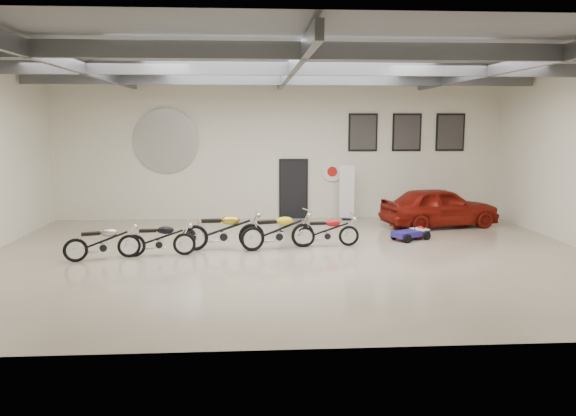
{
  "coord_description": "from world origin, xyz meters",
  "views": [
    {
      "loc": [
        -0.98,
        -14.13,
        3.42
      ],
      "look_at": [
        0.0,
        1.2,
        1.1
      ],
      "focal_mm": 35.0,
      "sensor_mm": 36.0,
      "label": 1
    }
  ],
  "objects": [
    {
      "name": "poster_mid",
      "position": [
        4.6,
        5.96,
        3.1
      ],
      "size": [
        1.05,
        0.08,
        1.35
      ],
      "primitive_type": null,
      "color": "black",
      "rests_on": "back_wall"
    },
    {
      "name": "go_kart",
      "position": [
        3.8,
        1.99,
        0.26
      ],
      "size": [
        1.54,
        1.26,
        0.51
      ],
      "primitive_type": null,
      "rotation": [
        0.0,
        0.0,
        0.52
      ],
      "color": "navy",
      "rests_on": "floor"
    },
    {
      "name": "banner_stand",
      "position": [
        2.38,
        5.5,
        0.97
      ],
      "size": [
        0.56,
        0.31,
        1.93
      ],
      "primitive_type": null,
      "rotation": [
        0.0,
        0.0,
        -0.21
      ],
      "color": "white",
      "rests_on": "floor"
    },
    {
      "name": "motorcycle_silver",
      "position": [
        -4.77,
        0.0,
        0.48
      ],
      "size": [
        1.94,
        1.14,
        0.96
      ],
      "primitive_type": null,
      "rotation": [
        0.0,
        0.0,
        0.33
      ],
      "color": "silver",
      "rests_on": "floor"
    },
    {
      "name": "vintage_car",
      "position": [
        5.25,
        4.0,
        0.67
      ],
      "size": [
        2.32,
        4.15,
        1.34
      ],
      "primitive_type": "imported",
      "rotation": [
        0.0,
        0.0,
        1.77
      ],
      "color": "maroon",
      "rests_on": "floor"
    },
    {
      "name": "oil_sign",
      "position": [
        1.9,
        5.95,
        1.7
      ],
      "size": [
        0.72,
        0.1,
        0.72
      ],
      "primitive_type": null,
      "color": "white",
      "rests_on": "back_wall"
    },
    {
      "name": "logo_plaque",
      "position": [
        -4.0,
        5.95,
        2.8
      ],
      "size": [
        2.3,
        0.06,
        1.16
      ],
      "primitive_type": null,
      "color": "silver",
      "rests_on": "back_wall"
    },
    {
      "name": "poster_right",
      "position": [
        6.2,
        5.96,
        3.1
      ],
      "size": [
        1.05,
        0.08,
        1.35
      ],
      "primitive_type": null,
      "color": "black",
      "rests_on": "back_wall"
    },
    {
      "name": "ceiling_beams",
      "position": [
        0.0,
        0.0,
        4.75
      ],
      "size": [
        15.8,
        11.8,
        0.32
      ],
      "primitive_type": null,
      "color": "#56585D",
      "rests_on": "ceiling"
    },
    {
      "name": "door",
      "position": [
        0.5,
        5.95,
        1.05
      ],
      "size": [
        0.92,
        0.08,
        2.1
      ],
      "primitive_type": "cube",
      "color": "black",
      "rests_on": "back_wall"
    },
    {
      "name": "motorcycle_gold",
      "position": [
        -1.78,
        0.94,
        0.57
      ],
      "size": [
        2.23,
        0.85,
        1.13
      ],
      "primitive_type": null,
      "rotation": [
        0.0,
        0.0,
        0.08
      ],
      "color": "silver",
      "rests_on": "floor"
    },
    {
      "name": "motorcycle_yellow",
      "position": [
        -0.29,
        0.94,
        0.54
      ],
      "size": [
        2.17,
        1.2,
        1.08
      ],
      "primitive_type": null,
      "rotation": [
        0.0,
        0.0,
        0.28
      ],
      "color": "silver",
      "rests_on": "floor"
    },
    {
      "name": "back_wall",
      "position": [
        0.0,
        6.0,
        2.5
      ],
      "size": [
        16.0,
        0.02,
        5.0
      ],
      "primitive_type": "cube",
      "color": "silver",
      "rests_on": "floor"
    },
    {
      "name": "floor",
      "position": [
        0.0,
        0.0,
        0.0
      ],
      "size": [
        16.0,
        12.0,
        0.01
      ],
      "primitive_type": "cube",
      "color": "tan",
      "rests_on": "ground"
    },
    {
      "name": "ceiling",
      "position": [
        0.0,
        0.0,
        5.0
      ],
      "size": [
        16.0,
        12.0,
        0.01
      ],
      "primitive_type": "cube",
      "color": "slate",
      "rests_on": "back_wall"
    },
    {
      "name": "poster_left",
      "position": [
        3.0,
        5.96,
        3.1
      ],
      "size": [
        1.05,
        0.08,
        1.35
      ],
      "primitive_type": null,
      "color": "black",
      "rests_on": "back_wall"
    },
    {
      "name": "motorcycle_red",
      "position": [
        1.09,
        1.18,
        0.46
      ],
      "size": [
        1.81,
        0.64,
        0.93
      ],
      "primitive_type": null,
      "rotation": [
        0.0,
        0.0,
        0.05
      ],
      "color": "silver",
      "rests_on": "floor"
    },
    {
      "name": "motorcycle_black",
      "position": [
        -3.41,
        0.32,
        0.48
      ],
      "size": [
        1.86,
        0.7,
        0.95
      ],
      "primitive_type": null,
      "rotation": [
        0.0,
        0.0,
        0.07
      ],
      "color": "silver",
      "rests_on": "floor"
    }
  ]
}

